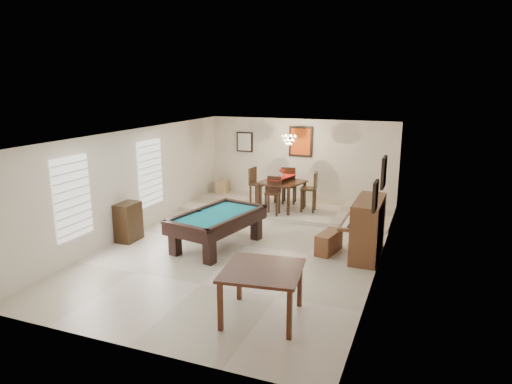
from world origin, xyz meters
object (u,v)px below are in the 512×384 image
Objects in this scene: pool_table at (218,231)px; piano_bench at (329,242)px; apothecary_chest at (128,222)px; chandelier at (289,136)px; flower_vase at (282,173)px; square_table at (262,293)px; upright_piano at (361,227)px; dining_chair_east at (308,192)px; dining_table at (282,193)px; dining_chair_south at (273,196)px; corner_bench at (222,186)px; dining_chair_north at (289,185)px; dining_chair_west at (258,187)px.

pool_table reaches higher than piano_bench.
piano_bench is 4.75m from apothecary_chest.
chandelier is (-1.87, 2.93, 1.97)m from piano_bench.
square_table is at bearing -74.77° from flower_vase.
upright_piano is 3.18m from dining_chair_east.
upright_piano reaches higher than square_table.
square_table is 1.07× the size of dining_chair_east.
dining_chair_south is (-0.05, -0.66, 0.06)m from dining_table.
flower_vase is at bearing -25.11° from corner_bench.
pool_table is 3.99m from chandelier.
dining_chair_north is (-1.96, 3.34, 0.45)m from piano_bench.
upright_piano reaches higher than dining_table.
dining_chair_east is (1.29, 3.23, 0.31)m from pool_table.
dining_chair_north is at bearing 128.98° from upright_piano.
square_table is 6.17m from flower_vase.
dining_chair_east is 1.68m from chandelier.
apothecary_chest reaches higher than corner_bench.
dining_table is 0.71m from dining_chair_north.
dining_chair_north is at bearing 120.49° from piano_bench.
apothecary_chest reaches higher than pool_table.
apothecary_chest is 4.12m from dining_chair_west.
square_table is 1.08× the size of dining_chair_north.
square_table reaches higher than corner_bench.
dining_table is 0.80m from dining_chair_east.
dining_chair_west is (-0.68, 0.68, 0.05)m from dining_chair_south.
pool_table is at bearing -99.74° from chandelier.
dining_chair_east is 1.90× the size of chandelier.
corner_bench is (-2.47, 0.45, -0.36)m from dining_chair_north.
corner_bench is (-5.11, 3.71, -0.31)m from upright_piano.
chandelier reaches higher than square_table.
dining_chair_west is at bearing -33.24° from corner_bench.
chandelier reaches higher than dining_chair_west.
square_table reaches higher than piano_bench.
flower_vase reaches higher than dining_chair_west.
flower_vase is at bearing -84.42° from dining_chair_west.
flower_vase is (0.50, 3.21, 0.79)m from pool_table.
chandelier is (2.77, 3.90, 1.74)m from apothecary_chest.
chandelier reaches higher than piano_bench.
dining_chair_west reaches higher than piano_bench.
flower_vase is 0.22× the size of dining_chair_west.
chandelier is (0.10, 0.29, 1.02)m from flower_vase.
dining_chair_east is 2.44× the size of corner_bench.
upright_piano is at bearing -40.90° from dining_chair_south.
upright_piano is at bearing -120.28° from dining_chair_west.
upright_piano is 5.43m from apothecary_chest.
dining_chair_south is at bearing 79.86° from dining_chair_north.
dining_table reaches higher than square_table.
dining_chair_west reaches higher than pool_table.
chandelier is at bearing -18.56° from corner_bench.
dining_table is 1.88× the size of chandelier.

